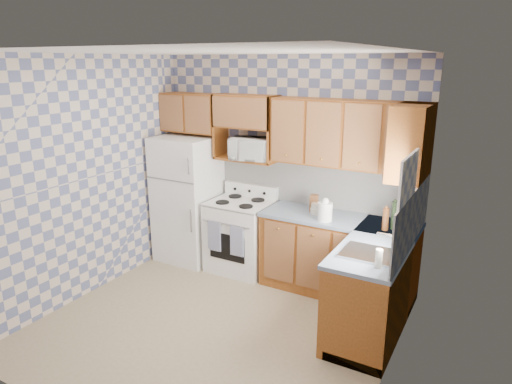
# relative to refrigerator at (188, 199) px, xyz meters

# --- Properties ---
(floor) EXTENTS (3.40, 3.40, 0.00)m
(floor) POSITION_rel_refrigerator_xyz_m (1.27, -1.25, -0.84)
(floor) COLOR #8B7957
(floor) RESTS_ON ground
(back_wall) EXTENTS (3.40, 0.02, 2.70)m
(back_wall) POSITION_rel_refrigerator_xyz_m (1.27, 0.35, 0.51)
(back_wall) COLOR slate
(back_wall) RESTS_ON ground
(right_wall) EXTENTS (0.02, 3.20, 2.70)m
(right_wall) POSITION_rel_refrigerator_xyz_m (2.97, -1.25, 0.51)
(right_wall) COLOR slate
(right_wall) RESTS_ON ground
(backsplash_back) EXTENTS (2.60, 0.02, 0.56)m
(backsplash_back) POSITION_rel_refrigerator_xyz_m (1.68, 0.34, 0.36)
(backsplash_back) COLOR white
(backsplash_back) RESTS_ON back_wall
(backsplash_right) EXTENTS (0.02, 1.60, 0.56)m
(backsplash_right) POSITION_rel_refrigerator_xyz_m (2.96, -0.45, 0.36)
(backsplash_right) COLOR white
(backsplash_right) RESTS_ON right_wall
(refrigerator) EXTENTS (0.75, 0.70, 1.68)m
(refrigerator) POSITION_rel_refrigerator_xyz_m (0.00, 0.00, 0.00)
(refrigerator) COLOR white
(refrigerator) RESTS_ON floor
(stove_body) EXTENTS (0.76, 0.65, 0.90)m
(stove_body) POSITION_rel_refrigerator_xyz_m (0.80, 0.03, -0.39)
(stove_body) COLOR white
(stove_body) RESTS_ON floor
(cooktop) EXTENTS (0.76, 0.65, 0.02)m
(cooktop) POSITION_rel_refrigerator_xyz_m (0.80, 0.03, 0.07)
(cooktop) COLOR silver
(cooktop) RESTS_ON stove_body
(backguard) EXTENTS (0.76, 0.08, 0.17)m
(backguard) POSITION_rel_refrigerator_xyz_m (0.80, 0.30, 0.16)
(backguard) COLOR white
(backguard) RESTS_ON cooktop
(dish_towel_left) EXTENTS (0.18, 0.02, 0.38)m
(dish_towel_left) POSITION_rel_refrigerator_xyz_m (0.63, -0.32, -0.30)
(dish_towel_left) COLOR navy
(dish_towel_left) RESTS_ON stove_body
(dish_towel_right) EXTENTS (0.18, 0.02, 0.38)m
(dish_towel_right) POSITION_rel_refrigerator_xyz_m (0.96, -0.32, -0.30)
(dish_towel_right) COLOR navy
(dish_towel_right) RESTS_ON stove_body
(base_cabinets_back) EXTENTS (1.75, 0.60, 0.88)m
(base_cabinets_back) POSITION_rel_refrigerator_xyz_m (2.10, 0.05, -0.40)
(base_cabinets_back) COLOR brown
(base_cabinets_back) RESTS_ON floor
(base_cabinets_right) EXTENTS (0.60, 1.60, 0.88)m
(base_cabinets_right) POSITION_rel_refrigerator_xyz_m (2.67, -0.45, -0.40)
(base_cabinets_right) COLOR brown
(base_cabinets_right) RESTS_ON floor
(countertop_back) EXTENTS (1.77, 0.63, 0.04)m
(countertop_back) POSITION_rel_refrigerator_xyz_m (2.10, 0.05, 0.06)
(countertop_back) COLOR slate
(countertop_back) RESTS_ON base_cabinets_back
(countertop_right) EXTENTS (0.63, 1.60, 0.04)m
(countertop_right) POSITION_rel_refrigerator_xyz_m (2.67, -0.45, 0.06)
(countertop_right) COLOR slate
(countertop_right) RESTS_ON base_cabinets_right
(upper_cabinets_back) EXTENTS (1.75, 0.33, 0.74)m
(upper_cabinets_back) POSITION_rel_refrigerator_xyz_m (2.10, 0.19, 1.01)
(upper_cabinets_back) COLOR brown
(upper_cabinets_back) RESTS_ON back_wall
(upper_cabinets_fridge) EXTENTS (0.82, 0.33, 0.50)m
(upper_cabinets_fridge) POSITION_rel_refrigerator_xyz_m (-0.02, 0.19, 1.13)
(upper_cabinets_fridge) COLOR brown
(upper_cabinets_fridge) RESTS_ON back_wall
(upper_cabinets_right) EXTENTS (0.33, 0.70, 0.74)m
(upper_cabinets_right) POSITION_rel_refrigerator_xyz_m (2.81, 0.00, 1.01)
(upper_cabinets_right) COLOR brown
(upper_cabinets_right) RESTS_ON right_wall
(microwave_shelf) EXTENTS (0.80, 0.33, 0.03)m
(microwave_shelf) POSITION_rel_refrigerator_xyz_m (0.80, 0.19, 0.60)
(microwave_shelf) COLOR brown
(microwave_shelf) RESTS_ON back_wall
(microwave) EXTENTS (0.56, 0.44, 0.27)m
(microwave) POSITION_rel_refrigerator_xyz_m (0.90, 0.12, 0.74)
(microwave) COLOR white
(microwave) RESTS_ON microwave_shelf
(sink) EXTENTS (0.48, 0.40, 0.03)m
(sink) POSITION_rel_refrigerator_xyz_m (2.67, -0.80, 0.09)
(sink) COLOR #B7B7BC
(sink) RESTS_ON countertop_right
(window) EXTENTS (0.02, 0.66, 0.86)m
(window) POSITION_rel_refrigerator_xyz_m (2.96, -0.80, 0.61)
(window) COLOR white
(window) RESTS_ON right_wall
(bottle_0) EXTENTS (0.07, 0.07, 0.30)m
(bottle_0) POSITION_rel_refrigerator_xyz_m (2.71, -0.01, 0.23)
(bottle_0) COLOR black
(bottle_0) RESTS_ON countertop_back
(bottle_1) EXTENTS (0.07, 0.07, 0.28)m
(bottle_1) POSITION_rel_refrigerator_xyz_m (2.81, -0.07, 0.22)
(bottle_1) COLOR black
(bottle_1) RESTS_ON countertop_back
(bottle_2) EXTENTS (0.07, 0.07, 0.26)m
(bottle_2) POSITION_rel_refrigerator_xyz_m (2.85, 0.03, 0.21)
(bottle_2) COLOR #592F16
(bottle_2) RESTS_ON countertop_back
(bottle_3) EXTENTS (0.07, 0.07, 0.24)m
(bottle_3) POSITION_rel_refrigerator_xyz_m (2.64, -0.09, 0.20)
(bottle_3) COLOR #592F16
(bottle_3) RESTS_ON countertop_back
(knife_block) EXTENTS (0.10, 0.10, 0.20)m
(knife_block) POSITION_rel_refrigerator_xyz_m (1.76, 0.12, 0.18)
(knife_block) COLOR brown
(knife_block) RESTS_ON countertop_back
(electric_kettle) EXTENTS (0.16, 0.16, 0.20)m
(electric_kettle) POSITION_rel_refrigerator_xyz_m (1.99, -0.13, 0.18)
(electric_kettle) COLOR white
(electric_kettle) RESTS_ON countertop_back
(food_containers) EXTENTS (0.18, 0.18, 0.12)m
(food_containers) POSITION_rel_refrigerator_xyz_m (1.83, 0.07, 0.14)
(food_containers) COLOR beige
(food_containers) RESTS_ON countertop_back
(soap_bottle) EXTENTS (0.06, 0.06, 0.17)m
(soap_bottle) POSITION_rel_refrigerator_xyz_m (2.82, -1.04, 0.17)
(soap_bottle) COLOR beige
(soap_bottle) RESTS_ON countertop_right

